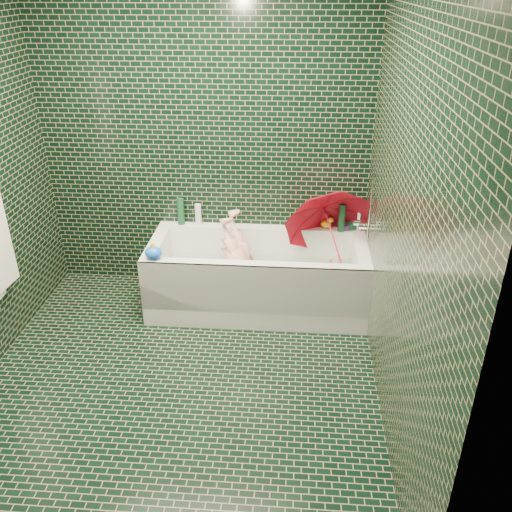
# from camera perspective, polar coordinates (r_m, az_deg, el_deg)

# --- Properties ---
(floor) EXTENTS (2.80, 2.80, 0.00)m
(floor) POSITION_cam_1_polar(r_m,az_deg,el_deg) (3.71, -8.19, -13.25)
(floor) COLOR black
(floor) RESTS_ON ground
(wall_back) EXTENTS (2.80, 0.00, 2.80)m
(wall_back) POSITION_cam_1_polar(r_m,az_deg,el_deg) (4.35, -5.48, 12.00)
(wall_back) COLOR black
(wall_back) RESTS_ON floor
(wall_front) EXTENTS (2.80, 0.00, 2.80)m
(wall_front) POSITION_cam_1_polar(r_m,az_deg,el_deg) (1.90, -19.50, -11.69)
(wall_front) COLOR black
(wall_front) RESTS_ON floor
(wall_right) EXTENTS (0.00, 2.80, 2.80)m
(wall_right) POSITION_cam_1_polar(r_m,az_deg,el_deg) (3.02, 15.07, 4.05)
(wall_right) COLOR black
(wall_right) RESTS_ON floor
(bathtub) EXTENTS (1.70, 0.75, 0.55)m
(bathtub) POSITION_cam_1_polar(r_m,az_deg,el_deg) (4.34, 0.16, -2.83)
(bathtub) COLOR white
(bathtub) RESTS_ON floor
(bath_mat) EXTENTS (1.35, 0.47, 0.01)m
(bath_mat) POSITION_cam_1_polar(r_m,az_deg,el_deg) (4.38, 0.18, -3.34)
(bath_mat) COLOR green
(bath_mat) RESTS_ON bathtub
(water) EXTENTS (1.48, 0.53, 0.00)m
(water) POSITION_cam_1_polar(r_m,az_deg,el_deg) (4.31, 0.18, -1.69)
(water) COLOR silver
(water) RESTS_ON bathtub
(faucet) EXTENTS (0.18, 0.19, 0.55)m
(faucet) POSITION_cam_1_polar(r_m,az_deg,el_deg) (4.12, 11.58, 3.60)
(faucet) COLOR silver
(faucet) RESTS_ON wall_right
(child) EXTENTS (1.04, 0.62, 0.44)m
(child) POSITION_cam_1_polar(r_m,az_deg,el_deg) (4.31, -1.41, -1.55)
(child) COLOR #EDAA94
(child) RESTS_ON bathtub
(umbrella) EXTENTS (0.91, 0.97, 1.00)m
(umbrella) POSITION_cam_1_polar(r_m,az_deg,el_deg) (4.23, 8.01, 2.34)
(umbrella) COLOR red
(umbrella) RESTS_ON bathtub
(soap_bottle_a) EXTENTS (0.11, 0.11, 0.26)m
(soap_bottle_a) POSITION_cam_1_polar(r_m,az_deg,el_deg) (4.50, 9.41, 2.82)
(soap_bottle_a) COLOR white
(soap_bottle_a) RESTS_ON bathtub
(soap_bottle_b) EXTENTS (0.09, 0.09, 0.17)m
(soap_bottle_b) POSITION_cam_1_polar(r_m,az_deg,el_deg) (4.46, 9.25, 2.60)
(soap_bottle_b) COLOR #43207A
(soap_bottle_b) RESTS_ON bathtub
(soap_bottle_c) EXTENTS (0.18, 0.18, 0.18)m
(soap_bottle_c) POSITION_cam_1_polar(r_m,az_deg,el_deg) (4.49, 10.33, 2.66)
(soap_bottle_c) COLOR #144726
(soap_bottle_c) RESTS_ON bathtub
(bottle_right_tall) EXTENTS (0.07, 0.07, 0.23)m
(bottle_right_tall) POSITION_cam_1_polar(r_m,az_deg,el_deg) (4.42, 9.03, 4.01)
(bottle_right_tall) COLOR #144726
(bottle_right_tall) RESTS_ON bathtub
(bottle_right_pump) EXTENTS (0.06, 0.06, 0.18)m
(bottle_right_pump) POSITION_cam_1_polar(r_m,az_deg,el_deg) (4.47, 10.80, 3.74)
(bottle_right_pump) COLOR silver
(bottle_right_pump) RESTS_ON bathtub
(bottle_left_tall) EXTENTS (0.08, 0.08, 0.22)m
(bottle_left_tall) POSITION_cam_1_polar(r_m,az_deg,el_deg) (4.54, -7.93, 4.66)
(bottle_left_tall) COLOR #144726
(bottle_left_tall) RESTS_ON bathtub
(bottle_left_short) EXTENTS (0.07, 0.07, 0.18)m
(bottle_left_short) POSITION_cam_1_polar(r_m,az_deg,el_deg) (4.52, -6.10, 4.36)
(bottle_left_short) COLOR white
(bottle_left_short) RESTS_ON bathtub
(rubber_duck) EXTENTS (0.12, 0.09, 0.09)m
(rubber_duck) POSITION_cam_1_polar(r_m,az_deg,el_deg) (4.48, 7.47, 3.43)
(rubber_duck) COLOR yellow
(rubber_duck) RESTS_ON bathtub
(bath_toy) EXTENTS (0.15, 0.13, 0.12)m
(bath_toy) POSITION_cam_1_polar(r_m,az_deg,el_deg) (4.01, -10.76, 0.36)
(bath_toy) COLOR blue
(bath_toy) RESTS_ON bathtub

